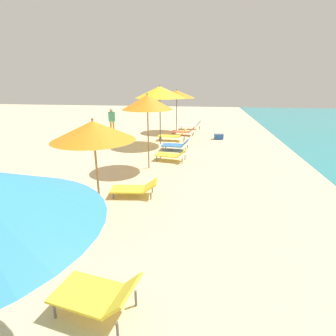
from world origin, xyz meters
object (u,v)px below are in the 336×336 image
Objects in this scene: lounger_third_shoreside at (97,294)px; person_walking_near at (112,119)px; lounger_farthest_inland at (184,131)px; umbrella_fourth at (93,131)px; lounger_farthest_shoreside at (191,125)px; lounger_fifth_shoreside at (172,154)px; cooler_box at (219,136)px; lounger_fourth_shoreside at (135,188)px; umbrella_farthest at (177,94)px; lounger_sixth_shoreside at (173,135)px; umbrella_fifth at (147,102)px; lounger_sixth_inland at (176,144)px; umbrella_sixth at (160,92)px.

lounger_third_shoreside is 0.83× the size of person_walking_near.
lounger_third_shoreside reaches higher than lounger_farthest_inland.
umbrella_fourth reaches higher than lounger_farthest_shoreside.
lounger_fifth_shoreside is 5.41m from lounger_farthest_inland.
umbrella_fourth is at bearing -109.22° from cooler_box.
lounger_fourth_shoreside is (0.54, 1.27, -1.88)m from umbrella_fourth.
umbrella_farthest is (-0.52, 6.56, 2.08)m from lounger_fifth_shoreside.
umbrella_fourth is at bearing -93.32° from umbrella_farthest.
person_walking_near is (-4.25, 12.88, 0.62)m from lounger_third_shoreside.
lounger_fourth_shoreside is 0.95× the size of lounger_farthest_inland.
lounger_sixth_shoreside reaches higher than lounger_fifth_shoreside.
umbrella_fourth is at bearing -58.33° from lounger_third_shoreside.
umbrella_farthest is (0.66, 11.44, 0.25)m from umbrella_fourth.
lounger_sixth_shoreside is at bearing -74.17° from lounger_fifth_shoreside.
cooler_box is (1.72, -3.00, -0.09)m from lounger_farthest_shoreside.
umbrella_fifth is at bearing -93.71° from lounger_fourth_shoreside.
lounger_sixth_inland is 3.65m from lounger_farthest_inland.
lounger_fourth_shoreside is at bearing 89.92° from lounger_farthest_inland.
lounger_farthest_inland is (0.83, 6.49, -2.18)m from umbrella_fifth.
lounger_sixth_shoreside reaches higher than lounger_sixth_inland.
lounger_fifth_shoreside is 0.89× the size of person_walking_near.
lounger_third_shoreside is 0.47× the size of umbrella_fifth.
lounger_sixth_shoreside is 1.06× the size of lounger_farthest_inland.
lounger_third_shoreside is at bearing 93.56° from lounger_farthest_inland.
umbrella_fifth is 1.89× the size of lounger_farthest_inland.
umbrella_fifth is 7.64m from umbrella_farthest.
umbrella_farthest is (0.24, 7.63, -0.08)m from umbrella_fifth.
person_walking_near is (-4.77, -2.31, 0.67)m from lounger_farthest_shoreside.
lounger_farthest_inland is at bearing 76.45° from lounger_farthest_shoreside.
cooler_box is at bearing 70.78° from umbrella_fourth.
lounger_sixth_shoreside reaches higher than lounger_third_shoreside.
lounger_farthest_inland is (-0.31, -2.14, -0.02)m from lounger_farthest_shoreside.
lounger_farthest_shoreside is at bearing -93.81° from lounger_farthest_inland.
umbrella_fourth is 1.78× the size of lounger_sixth_inland.
lounger_third_shoreside is 0.97× the size of lounger_sixth_inland.
lounger_sixth_shoreside is at bearing 58.67° from umbrella_sixth.
person_walking_near is 6.57m from cooler_box.
lounger_fifth_shoreside is (0.64, 3.61, 0.04)m from lounger_fourth_shoreside.
umbrella_sixth reaches higher than umbrella_fifth.
lounger_farthest_inland is 2.21m from cooler_box.
umbrella_fourth is at bearing 77.53° from lounger_farthest_shoreside.
umbrella_sixth is at bearing 18.89° from person_walking_near.
umbrella_farthest is 2.47m from lounger_farthest_inland.
umbrella_sixth is 3.69m from umbrella_farthest.
person_walking_near reaches higher than lounger_sixth_shoreside.
lounger_sixth_shoreside is at bearing 77.28° from lounger_farthest_inland.
cooler_box is at bearing 161.56° from lounger_farthest_inland.
umbrella_fourth is 6.99m from lounger_sixth_inland.
lounger_third_shoreside is 14.34m from umbrella_farthest.
lounger_farthest_shoreside is at bearing 47.53° from umbrella_farthest.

